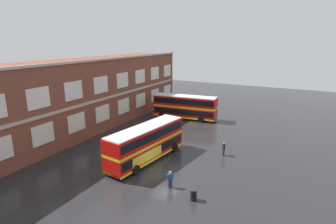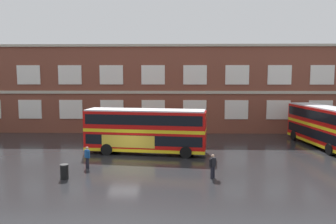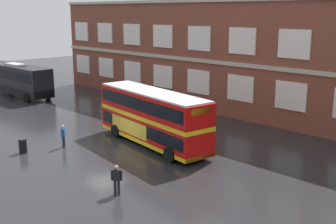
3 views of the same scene
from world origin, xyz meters
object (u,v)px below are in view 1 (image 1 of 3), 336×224
double_decker_near (146,143)px  waiting_passenger (224,148)px  second_passenger (170,179)px  double_decker_middle (185,107)px  station_litter_bin (194,195)px

double_decker_near → waiting_passenger: size_ratio=6.61×
waiting_passenger → second_passenger: 9.70m
double_decker_near → double_decker_middle: size_ratio=1.00×
double_decker_middle → second_passenger: double_decker_middle is taller
double_decker_near → double_decker_middle: (17.57, 3.08, 0.00)m
waiting_passenger → station_litter_bin: (-10.32, -0.37, -0.41)m
second_passenger → station_litter_bin: 2.90m
second_passenger → station_litter_bin: size_ratio=1.65×
double_decker_near → waiting_passenger: 9.28m
second_passenger → double_decker_middle: bearing=20.8°
double_decker_middle → waiting_passenger: 16.20m
waiting_passenger → station_litter_bin: waiting_passenger is taller
double_decker_middle → waiting_passenger: size_ratio=6.59×
waiting_passenger → second_passenger: (-9.41, 2.35, 0.00)m
double_decker_middle → waiting_passenger: bearing=-139.2°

